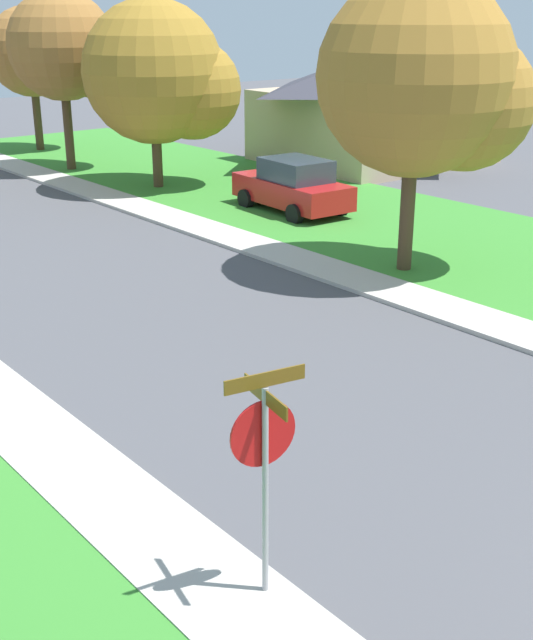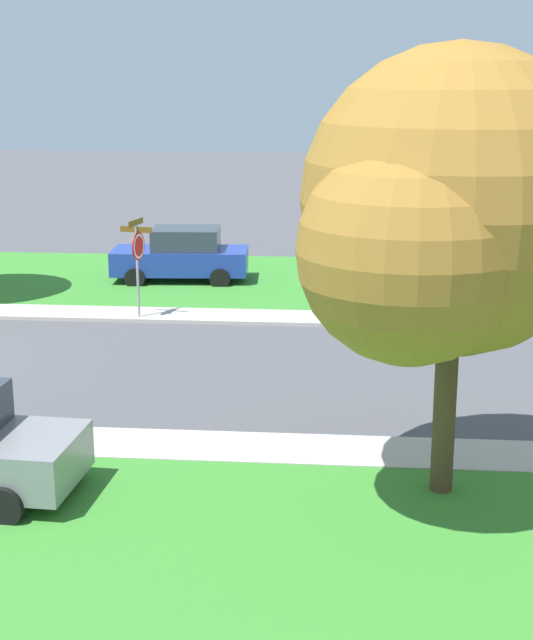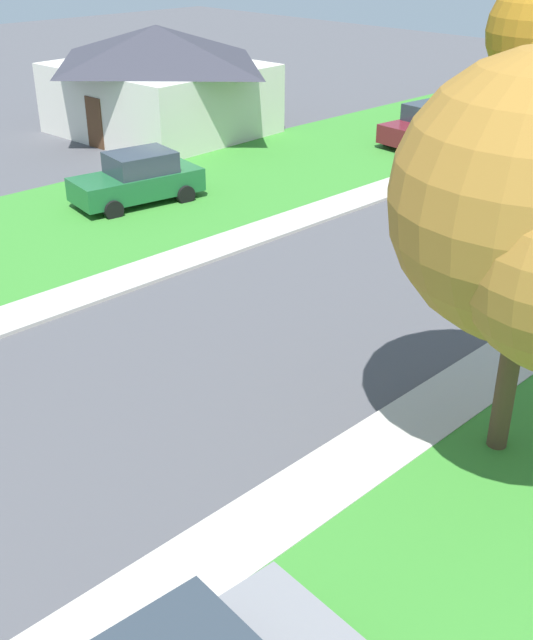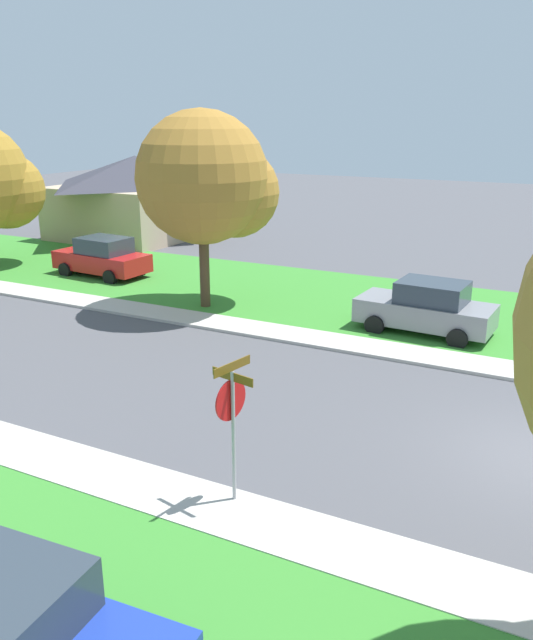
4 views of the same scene
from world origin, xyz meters
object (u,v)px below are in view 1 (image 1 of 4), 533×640
object	(u,v)px
tree_sidewalk_mid	(429,83)
house_right_setback	(375,105)
car_red_kerbside_mid	(293,186)
stop_sign_far_corner	(264,448)
tree_across_right	(38,55)
tree_corner_large	(69,50)
tree_across_left	(163,77)

from	to	relation	value
tree_sidewalk_mid	house_right_setback	distance (m)	16.10
car_red_kerbside_mid	stop_sign_far_corner	bearing A→B (deg)	-132.29
tree_across_right	tree_corner_large	bearing A→B (deg)	-102.12
tree_across_right	house_right_setback	xyz separation A→B (m)	(9.67, -11.55, -1.90)
car_red_kerbside_mid	tree_sidewalk_mid	world-z (taller)	tree_sidewalk_mid
car_red_kerbside_mid	tree_across_right	world-z (taller)	tree_across_right
tree_corner_large	tree_sidewalk_mid	bearing A→B (deg)	-89.82
tree_across_left	stop_sign_far_corner	bearing A→B (deg)	-120.48
tree_sidewalk_mid	house_right_setback	world-z (taller)	tree_sidewalk_mid
tree_sidewalk_mid	tree_corner_large	xyz separation A→B (m)	(-0.05, 17.89, 0.15)
stop_sign_far_corner	tree_across_left	distance (m)	22.84
stop_sign_far_corner	tree_across_left	world-z (taller)	tree_across_left
tree_across_right	tree_sidewalk_mid	distance (m)	23.33
car_red_kerbside_mid	house_right_setback	bearing A→B (deg)	29.11
tree_corner_large	house_right_setback	bearing A→B (deg)	-29.52
stop_sign_far_corner	tree_corner_large	bearing A→B (deg)	66.79
tree_across_right	tree_across_left	distance (m)	10.73
stop_sign_far_corner	tree_sidewalk_mid	distance (m)	13.10
tree_sidewalk_mid	tree_corner_large	distance (m)	17.89
car_red_kerbside_mid	tree_sidewalk_mid	xyz separation A→B (m)	(-1.79, -6.75, 3.70)
tree_sidewalk_mid	tree_across_left	bearing A→B (deg)	86.35
stop_sign_far_corner	car_red_kerbside_mid	world-z (taller)	stop_sign_far_corner
stop_sign_far_corner	tree_across_right	bearing A→B (deg)	68.67
stop_sign_far_corner	tree_across_right	world-z (taller)	tree_across_right
car_red_kerbside_mid	tree_across_left	size ratio (longest dim) A/B	0.67
stop_sign_far_corner	car_red_kerbside_mid	bearing A→B (deg)	47.71
tree_across_right	stop_sign_far_corner	bearing A→B (deg)	-111.33
stop_sign_far_corner	tree_sidewalk_mid	xyz separation A→B (m)	(10.73, 7.01, 2.68)
car_red_kerbside_mid	tree_across_right	distance (m)	16.91
tree_across_right	tree_sidewalk_mid	world-z (taller)	tree_sidewalk_mid
car_red_kerbside_mid	tree_corner_large	distance (m)	11.93
car_red_kerbside_mid	tree_across_right	size ratio (longest dim) A/B	0.69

